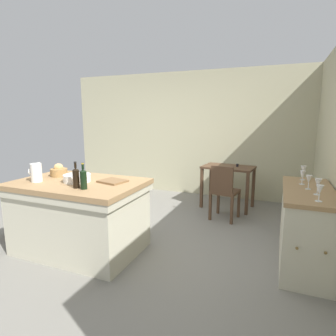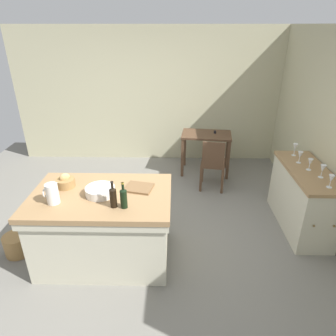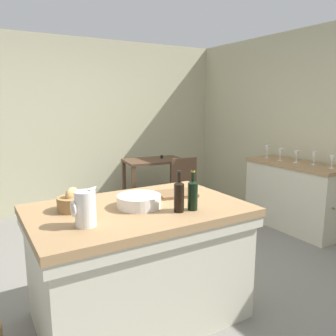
{
  "view_description": "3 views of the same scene",
  "coord_description": "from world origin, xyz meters",
  "px_view_note": "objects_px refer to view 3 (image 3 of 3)",
  "views": [
    {
      "loc": [
        1.92,
        -3.11,
        1.66
      ],
      "look_at": [
        0.53,
        0.33,
        0.97
      ],
      "focal_mm": 29.43,
      "sensor_mm": 36.0,
      "label": 1
    },
    {
      "loc": [
        0.49,
        -3.35,
        2.59
      ],
      "look_at": [
        0.42,
        0.09,
        0.93
      ],
      "focal_mm": 31.96,
      "sensor_mm": 36.0,
      "label": 2
    },
    {
      "loc": [
        -1.35,
        -2.69,
        1.65
      ],
      "look_at": [
        0.39,
        0.28,
        0.98
      ],
      "focal_mm": 36.39,
      "sensor_mm": 36.0,
      "label": 3
    }
  ],
  "objects_px": {
    "wash_bowl": "(139,201)",
    "cutting_board": "(177,194)",
    "island_table": "(139,258)",
    "wine_glass_middle": "(297,155)",
    "side_cabinet": "(294,195)",
    "wine_glass_left": "(314,156)",
    "wine_glass_far_right": "(267,149)",
    "wine_glass_far_left": "(332,159)",
    "wooden_chair": "(181,186)",
    "bread_basket": "(73,202)",
    "wine_bottle_amber": "(179,195)",
    "writing_desk": "(154,168)",
    "wine_bottle_dark": "(193,194)",
    "wine_glass_right": "(280,152)",
    "pitcher": "(85,208)"
  },
  "relations": [
    {
      "from": "wine_bottle_amber",
      "to": "wash_bowl",
      "type": "bearing_deg",
      "value": 128.83
    },
    {
      "from": "island_table",
      "to": "wine_glass_far_left",
      "type": "xyz_separation_m",
      "value": [
        2.62,
        0.22,
        0.51
      ]
    },
    {
      "from": "island_table",
      "to": "wine_glass_far_right",
      "type": "distance_m",
      "value": 2.85
    },
    {
      "from": "side_cabinet",
      "to": "bread_basket",
      "type": "relative_size",
      "value": 6.07
    },
    {
      "from": "wooden_chair",
      "to": "wine_bottle_amber",
      "type": "relative_size",
      "value": 3.07
    },
    {
      "from": "wooden_chair",
      "to": "wine_glass_middle",
      "type": "distance_m",
      "value": 1.59
    },
    {
      "from": "wooden_chair",
      "to": "wash_bowl",
      "type": "bearing_deg",
      "value": -130.42
    },
    {
      "from": "wine_glass_left",
      "to": "island_table",
      "type": "bearing_deg",
      "value": -169.89
    },
    {
      "from": "writing_desk",
      "to": "wine_bottle_dark",
      "type": "bearing_deg",
      "value": -112.68
    },
    {
      "from": "wooden_chair",
      "to": "cutting_board",
      "type": "bearing_deg",
      "value": -123.67
    },
    {
      "from": "wine_glass_left",
      "to": "wine_glass_right",
      "type": "relative_size",
      "value": 1.04
    },
    {
      "from": "wine_bottle_dark",
      "to": "wine_glass_far_right",
      "type": "height_order",
      "value": "wine_bottle_dark"
    },
    {
      "from": "writing_desk",
      "to": "wine_bottle_amber",
      "type": "xyz_separation_m",
      "value": [
        -1.21,
        -2.63,
        0.36
      ]
    },
    {
      "from": "island_table",
      "to": "wine_glass_middle",
      "type": "bearing_deg",
      "value": 14.85
    },
    {
      "from": "side_cabinet",
      "to": "wine_glass_left",
      "type": "height_order",
      "value": "wine_glass_left"
    },
    {
      "from": "writing_desk",
      "to": "wash_bowl",
      "type": "relative_size",
      "value": 2.95
    },
    {
      "from": "wine_bottle_dark",
      "to": "wine_glass_far_right",
      "type": "bearing_deg",
      "value": 32.39
    },
    {
      "from": "island_table",
      "to": "wine_bottle_amber",
      "type": "xyz_separation_m",
      "value": [
        0.2,
        -0.25,
        0.53
      ]
    },
    {
      "from": "island_table",
      "to": "bread_basket",
      "type": "xyz_separation_m",
      "value": [
        -0.44,
        0.16,
        0.47
      ]
    },
    {
      "from": "wash_bowl",
      "to": "wine_glass_right",
      "type": "bearing_deg",
      "value": 19.91
    },
    {
      "from": "wine_glass_right",
      "to": "wine_glass_far_left",
      "type": "bearing_deg",
      "value": -81.7
    },
    {
      "from": "cutting_board",
      "to": "wine_glass_right",
      "type": "xyz_separation_m",
      "value": [
        2.11,
        0.77,
        0.09
      ]
    },
    {
      "from": "wash_bowl",
      "to": "wine_glass_right",
      "type": "xyz_separation_m",
      "value": [
        2.52,
        0.91,
        0.06
      ]
    },
    {
      "from": "bread_basket",
      "to": "wine_glass_left",
      "type": "bearing_deg",
      "value": 5.8
    },
    {
      "from": "pitcher",
      "to": "wine_bottle_amber",
      "type": "relative_size",
      "value": 0.9
    },
    {
      "from": "side_cabinet",
      "to": "wine_glass_far_right",
      "type": "xyz_separation_m",
      "value": [
        -0.03,
        0.47,
        0.56
      ]
    },
    {
      "from": "wooden_chair",
      "to": "wine_bottle_dark",
      "type": "distance_m",
      "value": 2.35
    },
    {
      "from": "bread_basket",
      "to": "wash_bowl",
      "type": "bearing_deg",
      "value": -20.94
    },
    {
      "from": "pitcher",
      "to": "wine_glass_far_left",
      "type": "relative_size",
      "value": 1.68
    },
    {
      "from": "side_cabinet",
      "to": "wine_glass_middle",
      "type": "height_order",
      "value": "wine_glass_middle"
    },
    {
      "from": "wash_bowl",
      "to": "wine_glass_far_left",
      "type": "height_order",
      "value": "wine_glass_far_left"
    },
    {
      "from": "side_cabinet",
      "to": "wine_glass_far_left",
      "type": "distance_m",
      "value": 0.72
    },
    {
      "from": "side_cabinet",
      "to": "writing_desk",
      "type": "height_order",
      "value": "side_cabinet"
    },
    {
      "from": "wooden_chair",
      "to": "wine_bottle_amber",
      "type": "distance_m",
      "value": 2.39
    },
    {
      "from": "wine_glass_left",
      "to": "wine_glass_right",
      "type": "distance_m",
      "value": 0.45
    },
    {
      "from": "side_cabinet",
      "to": "wine_glass_left",
      "type": "relative_size",
      "value": 7.78
    },
    {
      "from": "wine_bottle_amber",
      "to": "wine_glass_middle",
      "type": "bearing_deg",
      "value": 21.48
    },
    {
      "from": "wine_bottle_dark",
      "to": "wash_bowl",
      "type": "bearing_deg",
      "value": 140.2
    },
    {
      "from": "wine_glass_left",
      "to": "wine_glass_middle",
      "type": "bearing_deg",
      "value": 107.0
    },
    {
      "from": "wash_bowl",
      "to": "cutting_board",
      "type": "xyz_separation_m",
      "value": [
        0.41,
        0.14,
        -0.03
      ]
    },
    {
      "from": "wine_bottle_dark",
      "to": "wine_glass_middle",
      "type": "height_order",
      "value": "wine_bottle_dark"
    },
    {
      "from": "side_cabinet",
      "to": "wine_bottle_amber",
      "type": "relative_size",
      "value": 4.44
    },
    {
      "from": "cutting_board",
      "to": "wine_bottle_amber",
      "type": "relative_size",
      "value": 1.02
    },
    {
      "from": "wash_bowl",
      "to": "wine_glass_left",
      "type": "height_order",
      "value": "wine_glass_left"
    },
    {
      "from": "pitcher",
      "to": "side_cabinet",
      "type": "bearing_deg",
      "value": 16.19
    },
    {
      "from": "side_cabinet",
      "to": "cutting_board",
      "type": "bearing_deg",
      "value": -165.52
    },
    {
      "from": "pitcher",
      "to": "wash_bowl",
      "type": "bearing_deg",
      "value": 21.77
    },
    {
      "from": "wash_bowl",
      "to": "wine_glass_right",
      "type": "distance_m",
      "value": 2.68
    },
    {
      "from": "wooden_chair",
      "to": "wash_bowl",
      "type": "distance_m",
      "value": 2.3
    },
    {
      "from": "wooden_chair",
      "to": "bread_basket",
      "type": "distance_m",
      "value": 2.5
    }
  ]
}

